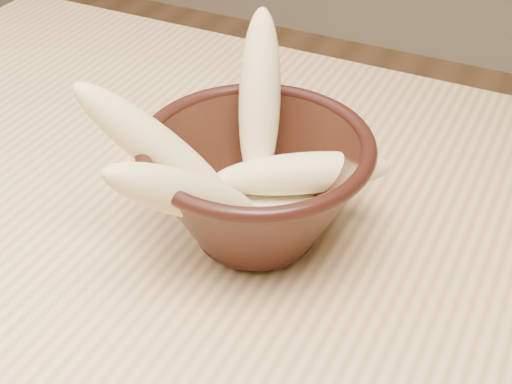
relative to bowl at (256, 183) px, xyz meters
The scene contains 6 objects.
bowl is the anchor object (origin of this frame).
milk_puddle 0.02m from the bowl, ahead, with size 0.10×0.10×0.01m, color beige.
banana_upright 0.07m from the bowl, 113.13° to the left, with size 0.03×0.03×0.14m, color #E7D389.
banana_left 0.08m from the bowl, 149.96° to the right, with size 0.03×0.03×0.15m, color #E7D389.
banana_across 0.04m from the bowl, 41.32° to the left, with size 0.03×0.03×0.14m, color #E7D389.
banana_front 0.07m from the bowl, 111.15° to the right, with size 0.03×0.03×0.14m, color #E7D389.
Camera 1 is at (0.11, -0.32, 1.12)m, focal length 50.00 mm.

